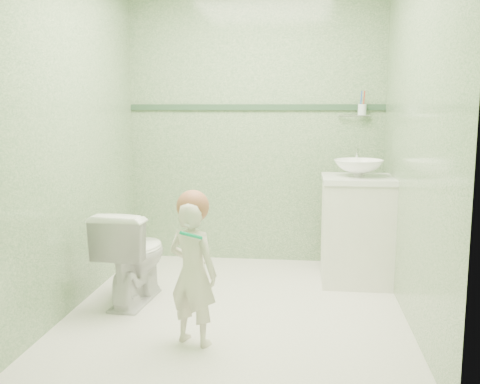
# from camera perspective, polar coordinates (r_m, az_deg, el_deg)

# --- Properties ---
(ground) EXTENTS (2.50, 2.50, 0.00)m
(ground) POSITION_cam_1_polar(r_m,az_deg,el_deg) (3.76, -0.28, -12.20)
(ground) COLOR silver
(ground) RESTS_ON ground
(room_shell) EXTENTS (2.50, 2.54, 2.40)m
(room_shell) POSITION_cam_1_polar(r_m,az_deg,el_deg) (3.51, -0.29, 6.42)
(room_shell) COLOR #6A9167
(room_shell) RESTS_ON ground
(trim_stripe) EXTENTS (2.20, 0.02, 0.05)m
(trim_stripe) POSITION_cam_1_polar(r_m,az_deg,el_deg) (4.74, 1.57, 8.87)
(trim_stripe) COLOR #304E37
(trim_stripe) RESTS_ON room_shell
(vanity) EXTENTS (0.52, 0.50, 0.80)m
(vanity) POSITION_cam_1_polar(r_m,az_deg,el_deg) (4.30, 12.09, -4.08)
(vanity) COLOR white
(vanity) RESTS_ON ground
(counter) EXTENTS (0.54, 0.52, 0.04)m
(counter) POSITION_cam_1_polar(r_m,az_deg,el_deg) (4.23, 12.27, 1.33)
(counter) COLOR white
(counter) RESTS_ON vanity
(basin) EXTENTS (0.37, 0.37, 0.13)m
(basin) POSITION_cam_1_polar(r_m,az_deg,el_deg) (4.22, 12.30, 2.46)
(basin) COLOR white
(basin) RESTS_ON counter
(faucet) EXTENTS (0.03, 0.13, 0.18)m
(faucet) POSITION_cam_1_polar(r_m,az_deg,el_deg) (4.40, 12.11, 3.77)
(faucet) COLOR silver
(faucet) RESTS_ON counter
(cup_holder) EXTENTS (0.26, 0.07, 0.21)m
(cup_holder) POSITION_cam_1_polar(r_m,az_deg,el_deg) (4.68, 12.57, 8.39)
(cup_holder) COLOR silver
(cup_holder) RESTS_ON room_shell
(toilet) EXTENTS (0.43, 0.68, 0.66)m
(toilet) POSITION_cam_1_polar(r_m,az_deg,el_deg) (3.88, -11.11, -6.51)
(toilet) COLOR white
(toilet) RESTS_ON ground
(toddler) EXTENTS (0.36, 0.30, 0.83)m
(toddler) POSITION_cam_1_polar(r_m,az_deg,el_deg) (3.14, -4.96, -8.47)
(toddler) COLOR beige
(toddler) RESTS_ON ground
(hair_cap) EXTENTS (0.19, 0.19, 0.19)m
(hair_cap) POSITION_cam_1_polar(r_m,az_deg,el_deg) (3.07, -4.96, -1.50)
(hair_cap) COLOR #A05D40
(hair_cap) RESTS_ON toddler
(teal_toothbrush) EXTENTS (0.11, 0.14, 0.08)m
(teal_toothbrush) POSITION_cam_1_polar(r_m,az_deg,el_deg) (2.93, -5.20, -4.42)
(teal_toothbrush) COLOR #04955E
(teal_toothbrush) RESTS_ON toddler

